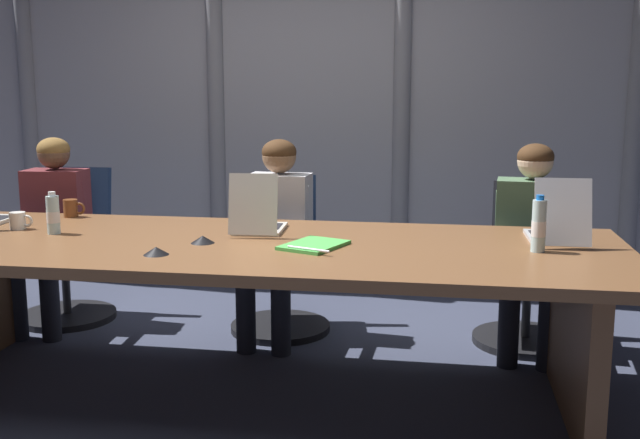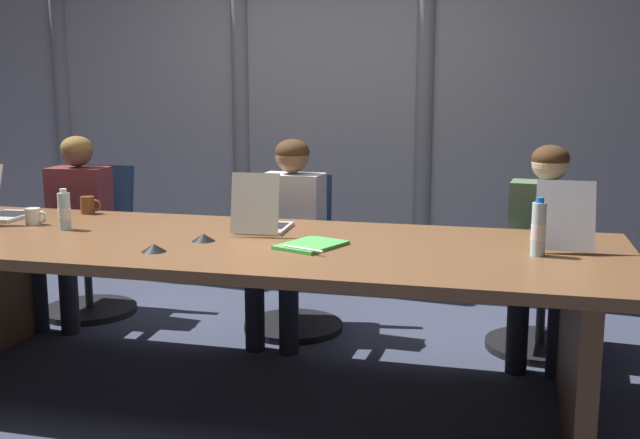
{
  "view_description": "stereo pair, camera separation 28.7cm",
  "coord_description": "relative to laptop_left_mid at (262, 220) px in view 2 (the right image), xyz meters",
  "views": [
    {
      "loc": [
        0.92,
        -3.3,
        1.45
      ],
      "look_at": [
        0.37,
        0.09,
        0.85
      ],
      "focal_mm": 41.98,
      "sensor_mm": 36.0,
      "label": 1
    },
    {
      "loc": [
        1.2,
        -3.24,
        1.45
      ],
      "look_at": [
        0.37,
        0.09,
        0.85
      ],
      "focal_mm": 41.98,
      "sensor_mm": 36.0,
      "label": 2
    }
  ],
  "objects": [
    {
      "name": "conference_mic_middle",
      "position": [
        -0.19,
        -0.28,
        -0.04
      ],
      "size": [
        0.11,
        0.11,
        0.03
      ],
      "primitive_type": "cone",
      "color": "black",
      "rests_on": "conference_table"
    },
    {
      "name": "ground_plane",
      "position": [
        -0.04,
        -0.23,
        -0.8
      ],
      "size": [
        11.43,
        11.43,
        0.0
      ],
      "primitive_type": "plane",
      "color": "#383D51"
    },
    {
      "name": "curtain_backdrop",
      "position": [
        -0.04,
        1.79,
        0.51
      ],
      "size": [
        5.71,
        0.16,
        2.63
      ],
      "color": "#9999A0",
      "rests_on": "ground_plane"
    },
    {
      "name": "conference_mic_left_side",
      "position": [
        -0.31,
        -0.55,
        -0.04
      ],
      "size": [
        0.11,
        0.11,
        0.03
      ],
      "primitive_type": "cone",
      "color": "black",
      "rests_on": "conference_table"
    },
    {
      "name": "person_center",
      "position": [
        1.38,
        0.62,
        -0.15
      ],
      "size": [
        0.44,
        0.57,
        1.15
      ],
      "rotation": [
        0.0,
        0.0,
        -1.67
      ],
      "color": "#4C6B4C",
      "rests_on": "ground_plane"
    },
    {
      "name": "water_bottle_secondary",
      "position": [
        -0.98,
        -0.19,
        0.03
      ],
      "size": [
        0.06,
        0.06,
        0.21
      ],
      "color": "silver",
      "rests_on": "conference_table"
    },
    {
      "name": "person_left_mid",
      "position": [
        -0.05,
        0.62,
        -0.15
      ],
      "size": [
        0.38,
        0.56,
        1.16
      ],
      "rotation": [
        0.0,
        0.0,
        -1.61
      ],
      "color": "silver",
      "rests_on": "ground_plane"
    },
    {
      "name": "water_bottle_primary",
      "position": [
        1.31,
        -0.22,
        0.06
      ],
      "size": [
        0.06,
        0.06,
        0.25
      ],
      "color": "silver",
      "rests_on": "conference_table"
    },
    {
      "name": "office_chair_left_end",
      "position": [
        -1.44,
        0.78,
        -0.45
      ],
      "size": [
        0.6,
        0.6,
        0.95
      ],
      "rotation": [
        0.0,
        0.0,
        -1.56
      ],
      "color": "navy",
      "rests_on": "ground_plane"
    },
    {
      "name": "laptop_center",
      "position": [
        1.42,
        0.0,
        0.0
      ],
      "size": [
        0.25,
        0.41,
        0.31
      ],
      "rotation": [
        0.0,
        0.0,
        1.59
      ],
      "color": "#BCBCC1",
      "rests_on": "conference_table"
    },
    {
      "name": "office_chair_left_mid",
      "position": [
        -0.06,
        0.78,
        -0.46
      ],
      "size": [
        0.6,
        0.61,
        0.92
      ],
      "rotation": [
        0.0,
        0.0,
        -1.4
      ],
      "color": "navy",
      "rests_on": "ground_plane"
    },
    {
      "name": "person_left_end",
      "position": [
        -1.45,
        0.62,
        -0.15
      ],
      "size": [
        0.39,
        0.56,
        1.15
      ],
      "rotation": [
        0.0,
        0.0,
        -1.5
      ],
      "color": "brown",
      "rests_on": "ground_plane"
    },
    {
      "name": "laptop_left_mid",
      "position": [
        0.0,
        0.0,
        0.0
      ],
      "size": [
        0.26,
        0.38,
        0.31
      ],
      "rotation": [
        0.0,
        0.0,
        1.63
      ],
      "color": "beige",
      "rests_on": "conference_table"
    },
    {
      "name": "spiral_notepad",
      "position": [
        0.33,
        -0.29,
        -0.05
      ],
      "size": [
        0.32,
        0.36,
        0.03
      ],
      "rotation": [
        0.0,
        0.0,
        -0.38
      ],
      "color": "#4CB74C",
      "rests_on": "conference_table"
    },
    {
      "name": "coffee_mug_near",
      "position": [
        -1.22,
        -0.1,
        -0.02
      ],
      "size": [
        0.12,
        0.08,
        0.09
      ],
      "color": "white",
      "rests_on": "conference_table"
    },
    {
      "name": "conference_table",
      "position": [
        -0.04,
        -0.23,
        -0.21
      ],
      "size": [
        3.55,
        1.22,
        0.75
      ],
      "color": "brown",
      "rests_on": "ground_plane"
    },
    {
      "name": "coffee_mug_far",
      "position": [
        -1.13,
        0.28,
        -0.01
      ],
      "size": [
        0.12,
        0.08,
        0.1
      ],
      "color": "brown",
      "rests_on": "conference_table"
    },
    {
      "name": "office_chair_center",
      "position": [
        1.39,
        0.78,
        -0.46
      ],
      "size": [
        0.6,
        0.6,
        0.91
      ],
      "rotation": [
        0.0,
        0.0,
        -1.66
      ],
      "color": "#2D2D38",
      "rests_on": "ground_plane"
    }
  ]
}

